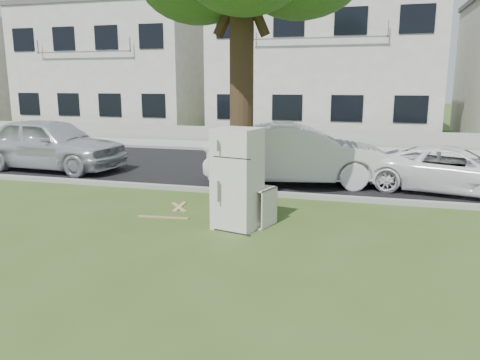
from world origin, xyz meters
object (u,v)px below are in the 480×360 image
(fridge, at_px, (237,179))
(car_center, at_px, (298,155))
(car_right, at_px, (454,170))
(car_left, at_px, (50,144))
(cabinet, at_px, (249,205))

(fridge, xyz_separation_m, car_center, (0.50, 4.27, -0.14))
(car_center, distance_m, car_right, 3.98)
(fridge, relative_size, car_right, 0.46)
(fridge, relative_size, car_left, 0.39)
(cabinet, bearing_deg, car_right, 59.21)
(cabinet, bearing_deg, car_center, 101.40)
(fridge, bearing_deg, car_left, 163.37)
(fridge, height_order, car_left, fridge)
(cabinet, height_order, car_right, car_right)
(car_right, bearing_deg, car_left, 102.92)
(car_center, bearing_deg, cabinet, 163.56)
(car_center, height_order, car_right, car_center)
(fridge, distance_m, cabinet, 0.69)
(cabinet, xyz_separation_m, car_left, (-7.56, 3.98, 0.46))
(car_center, bearing_deg, fridge, 162.25)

